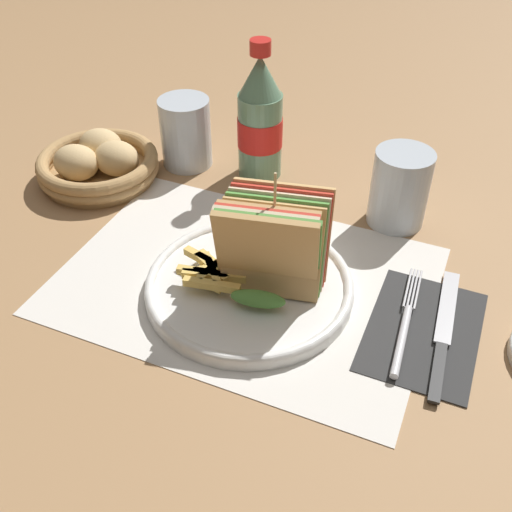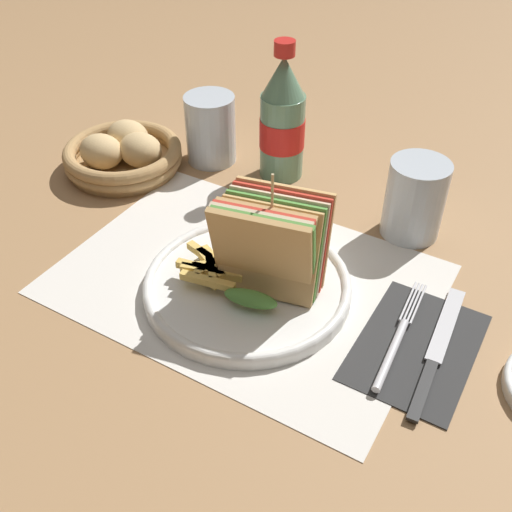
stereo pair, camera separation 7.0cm
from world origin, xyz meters
name	(u,v)px [view 2 (the right image)]	position (x,y,z in m)	size (l,w,h in m)	color
ground_plane	(273,291)	(0.00, 0.00, 0.00)	(4.00, 4.00, 0.00)	#9E754C
placemat	(246,278)	(-0.04, 0.00, 0.00)	(0.44, 0.32, 0.00)	silver
plate_main	(247,285)	(-0.03, -0.02, 0.01)	(0.25, 0.25, 0.02)	white
club_sandwich	(269,247)	(0.00, -0.01, 0.07)	(0.13, 0.11, 0.15)	tan
fries_pile	(215,268)	(-0.06, -0.03, 0.03)	(0.10, 0.08, 0.02)	#E0B756
ketchup_blob	(238,255)	(-0.05, 0.01, 0.03)	(0.03, 0.03, 0.01)	maroon
napkin	(418,344)	(0.18, 0.00, 0.00)	(0.12, 0.17, 0.00)	#2D2D2D
fork	(396,343)	(0.16, -0.01, 0.01)	(0.02, 0.17, 0.01)	silver
knife	(437,350)	(0.20, 0.00, 0.01)	(0.03, 0.20, 0.00)	black
coke_bottle_near	(282,121)	(-0.12, 0.23, 0.09)	(0.07, 0.07, 0.20)	slate
glass_near	(414,203)	(0.10, 0.19, 0.05)	(0.08, 0.08, 0.11)	silver
glass_far	(211,133)	(-0.23, 0.22, 0.05)	(0.08, 0.08, 0.11)	silver
bread_basket	(123,154)	(-0.33, 0.13, 0.03)	(0.18, 0.18, 0.06)	#AD8451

